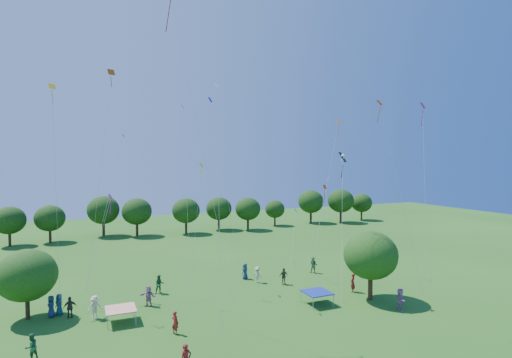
% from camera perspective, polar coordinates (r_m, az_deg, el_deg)
% --- Properties ---
extents(near_tree_north, '(4.48, 4.48, 5.48)m').
position_cam_1_polar(near_tree_north, '(36.53, -29.92, -11.82)').
color(near_tree_north, '#422B19').
rests_on(near_tree_north, ground).
extents(near_tree_east, '(4.75, 4.75, 6.13)m').
position_cam_1_polar(near_tree_east, '(37.44, 16.06, -10.42)').
color(near_tree_east, '#422B19').
rests_on(near_tree_east, ground).
extents(treeline, '(88.01, 8.77, 6.77)m').
position_cam_1_polar(treeline, '(69.62, -15.05, -4.39)').
color(treeline, '#422B19').
rests_on(treeline, ground).
extents(tent_red_stripe, '(2.20, 2.20, 1.10)m').
position_cam_1_polar(tent_red_stripe, '(33.61, -18.77, -17.19)').
color(tent_red_stripe, '#E84A1B').
rests_on(tent_red_stripe, ground).
extents(tent_blue, '(2.20, 2.20, 1.10)m').
position_cam_1_polar(tent_blue, '(36.05, 8.71, -15.72)').
color(tent_blue, navy).
rests_on(tent_blue, ground).
extents(crowd_person_0, '(0.92, 0.79, 1.65)m').
position_cam_1_polar(crowd_person_0, '(42.88, -1.58, -13.03)').
color(crowd_person_0, navy).
rests_on(crowd_person_0, ground).
extents(crowd_person_2, '(0.95, 0.96, 1.78)m').
position_cam_1_polar(crowd_person_2, '(45.43, 8.20, -12.08)').
color(crowd_person_2, '#285D2A').
rests_on(crowd_person_2, ground).
extents(crowd_person_3, '(0.87, 1.15, 1.61)m').
position_cam_1_polar(crowd_person_3, '(41.68, 0.23, -13.51)').
color(crowd_person_3, '#BDB297').
rests_on(crowd_person_3, ground).
extents(crowd_person_4, '(1.01, 0.53, 1.66)m').
position_cam_1_polar(crowd_person_4, '(41.16, 3.97, -13.68)').
color(crowd_person_4, '#423C34').
rests_on(crowd_person_4, ground).
extents(crowd_person_5, '(1.58, 1.50, 1.72)m').
position_cam_1_polar(crowd_person_5, '(36.52, -15.13, -15.83)').
color(crowd_person_5, '#AD6492').
rests_on(crowd_person_5, ground).
extents(crowd_person_6, '(0.79, 0.96, 1.71)m').
position_cam_1_polar(crowd_person_6, '(36.99, -26.29, -15.77)').
color(crowd_person_6, navy).
rests_on(crowd_person_6, ground).
extents(crowd_person_7, '(0.78, 0.70, 1.76)m').
position_cam_1_polar(crowd_person_7, '(39.86, 13.64, -14.21)').
color(crowd_person_7, maroon).
rests_on(crowd_person_7, ground).
extents(crowd_person_8, '(0.91, 0.86, 1.65)m').
position_cam_1_polar(crowd_person_8, '(30.14, -29.45, -20.15)').
color(crowd_person_8, '#29613D').
rests_on(crowd_person_8, ground).
extents(crowd_person_9, '(1.31, 0.93, 1.83)m').
position_cam_1_polar(crowd_person_9, '(35.05, -22.02, -16.62)').
color(crowd_person_9, beige).
rests_on(crowd_person_9, ground).
extents(crowd_person_10, '(1.01, 0.48, 1.69)m').
position_cam_1_polar(crowd_person_10, '(35.97, -25.03, -16.29)').
color(crowd_person_10, '#39302E').
rests_on(crowd_person_10, ground).
extents(crowd_person_11, '(1.41, 1.71, 1.77)m').
position_cam_1_polar(crowd_person_11, '(36.57, 19.91, -15.82)').
color(crowd_person_11, '#AC64AC').
rests_on(crowd_person_11, ground).
extents(crowd_person_12, '(0.57, 0.90, 1.71)m').
position_cam_1_polar(crowd_person_12, '(36.80, -27.22, -15.88)').
color(crowd_person_12, navy).
rests_on(crowd_person_12, ground).
extents(crowd_person_13, '(0.66, 0.73, 1.66)m').
position_cam_1_polar(crowd_person_13, '(30.69, -11.48, -19.46)').
color(crowd_person_13, maroon).
rests_on(crowd_person_13, ground).
extents(crowd_person_14, '(0.88, 0.48, 1.77)m').
position_cam_1_polar(crowd_person_14, '(39.41, -13.63, -14.40)').
color(crowd_person_14, '#25572B').
rests_on(crowd_person_14, ground).
extents(pirate_kite, '(3.75, 4.99, 11.84)m').
position_cam_1_polar(pirate_kite, '(36.11, 12.30, 2.63)').
color(pirate_kite, black).
extents(red_high_kite, '(4.67, 1.37, 23.68)m').
position_cam_1_polar(red_high_kite, '(29.67, -10.49, 17.20)').
color(red_high_kite, red).
extents(small_kite_0, '(5.24, 0.63, 15.60)m').
position_cam_1_polar(small_kite_0, '(32.20, 18.52, 4.09)').
color(small_kite_0, red).
extents(small_kite_1, '(1.90, 0.59, 8.59)m').
position_cam_1_polar(small_kite_1, '(41.82, 9.50, -3.33)').
color(small_kite_1, '#FD380D').
extents(small_kite_2, '(0.77, 3.26, 17.47)m').
position_cam_1_polar(small_kite_2, '(36.89, -26.92, 6.02)').
color(small_kite_2, gold).
extents(small_kite_3, '(5.15, 0.96, 2.90)m').
position_cam_1_polar(small_kite_3, '(34.16, 6.28, -12.28)').
color(small_kite_3, green).
extents(small_kite_4, '(0.83, 5.44, 16.71)m').
position_cam_1_polar(small_kite_4, '(39.62, -10.21, 4.92)').
color(small_kite_4, blue).
extents(small_kite_5, '(2.54, 3.06, 8.06)m').
position_cam_1_polar(small_kite_5, '(38.02, -20.46, -4.25)').
color(small_kite_5, '#96197D').
extents(small_kite_6, '(1.31, 4.43, 16.59)m').
position_cam_1_polar(small_kite_6, '(27.52, -5.47, 3.09)').
color(small_kite_6, silver).
extents(small_kite_7, '(1.98, 2.50, 5.97)m').
position_cam_1_polar(small_kite_7, '(43.32, 5.55, -5.64)').
color(small_kite_7, '#0CBF99').
extents(small_kite_8, '(2.77, 4.09, 19.49)m').
position_cam_1_polar(small_kite_8, '(38.69, -20.57, 8.56)').
color(small_kite_8, '#C44B0B').
extents(small_kite_9, '(5.62, 3.28, 15.65)m').
position_cam_1_polar(small_kite_9, '(44.45, 10.85, 3.20)').
color(small_kite_9, orange).
extents(small_kite_10, '(1.82, 2.19, 10.86)m').
position_cam_1_polar(small_kite_10, '(37.23, -8.11, -1.48)').
color(small_kite_10, '#CBE814').
extents(small_kite_11, '(3.80, 5.13, 13.64)m').
position_cam_1_polar(small_kite_11, '(38.68, -19.90, -0.57)').
color(small_kite_11, '#188317').
extents(small_kite_12, '(2.35, 3.87, 17.86)m').
position_cam_1_polar(small_kite_12, '(42.49, -5.67, 6.17)').
color(small_kite_12, '#1B13BF').
extents(small_kite_13, '(1.79, 2.50, 16.08)m').
position_cam_1_polar(small_kite_13, '(36.96, 22.81, 5.18)').
color(small_kite_13, '#A71B90').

